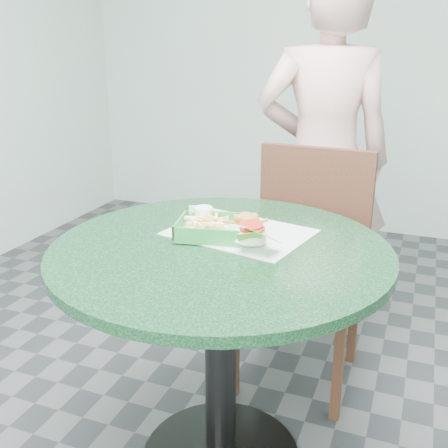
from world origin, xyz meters
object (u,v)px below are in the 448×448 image
(cafe_table, at_px, (220,304))
(crab_sandwich, at_px, (244,230))
(sauce_ramekin, at_px, (210,217))
(diner_person, at_px, (324,145))
(dining_chair, at_px, (306,250))
(food_basket, at_px, (217,237))

(cafe_table, xyz_separation_m, crab_sandwich, (0.05, 0.07, 0.22))
(crab_sandwich, xyz_separation_m, sauce_ramekin, (-0.14, 0.08, 0.00))
(diner_person, bearing_deg, cafe_table, 68.65)
(cafe_table, height_order, dining_chair, dining_chair)
(cafe_table, height_order, crab_sandwich, crab_sandwich)
(cafe_table, distance_m, dining_chair, 0.65)
(sauce_ramekin, bearing_deg, crab_sandwich, -28.39)
(food_basket, bearing_deg, dining_chair, 74.38)
(cafe_table, relative_size, diner_person, 0.55)
(cafe_table, xyz_separation_m, food_basket, (-0.04, 0.07, 0.19))
(cafe_table, height_order, sauce_ramekin, sauce_ramekin)
(food_basket, bearing_deg, diner_person, 81.46)
(dining_chair, xyz_separation_m, diner_person, (-0.02, 0.35, 0.36))
(cafe_table, height_order, diner_person, diner_person)
(cafe_table, bearing_deg, sauce_ramekin, 122.30)
(cafe_table, height_order, food_basket, food_basket)
(crab_sandwich, distance_m, sauce_ramekin, 0.16)
(cafe_table, relative_size, sauce_ramekin, 17.20)
(cafe_table, distance_m, food_basket, 0.20)
(sauce_ramekin, bearing_deg, diner_person, 76.86)
(dining_chair, bearing_deg, food_basket, -102.43)
(food_basket, distance_m, crab_sandwich, 0.09)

